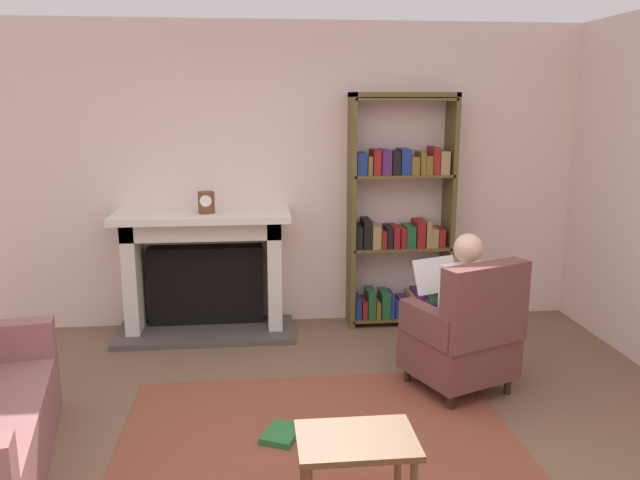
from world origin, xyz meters
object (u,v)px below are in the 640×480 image
Objects in this scene: armchair_reading at (465,335)px; fireplace at (205,268)px; mantel_clock at (206,202)px; bookshelf at (400,218)px; seated_reader at (456,303)px; side_table at (356,452)px.

fireplace is at bearing -59.48° from armchair_reading.
mantel_clock is 0.19× the size of armchair_reading.
armchair_reading is at bearing -84.45° from bookshelf.
bookshelf is at bearing 4.57° from mantel_clock.
bookshelf is at bearing 1.11° from fireplace.
fireplace is at bearing -57.98° from seated_reader.
seated_reader reaches higher than fireplace.
mantel_clock is 1.72m from bookshelf.
seated_reader reaches higher than armchair_reading.
seated_reader is (-0.04, 0.11, 0.20)m from armchair_reading.
side_table is (0.86, -2.70, -0.77)m from mantel_clock.
mantel_clock is at bearing -175.43° from bookshelf.
bookshelf reaches higher than seated_reader.
bookshelf is 3.02m from side_table.
fireplace is at bearing 113.35° from mantel_clock.
side_table is (-0.94, -1.48, -0.22)m from seated_reader.
bookshelf reaches higher than mantel_clock.
seated_reader is 2.04× the size of side_table.
side_table is at bearing -72.34° from mantel_clock.
bookshelf reaches higher than side_table.
bookshelf is 3.73× the size of side_table.
mantel_clock reaches higher than armchair_reading.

